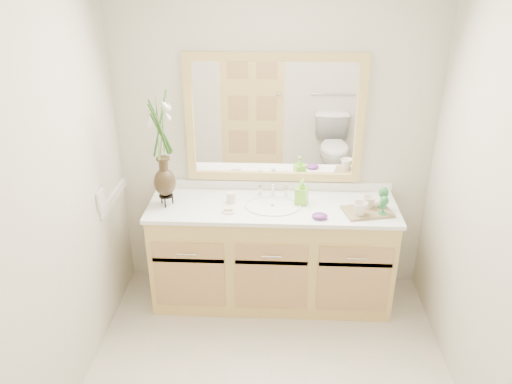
{
  "coord_description": "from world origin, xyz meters",
  "views": [
    {
      "loc": [
        0.03,
        -2.27,
        2.51
      ],
      "look_at": [
        -0.11,
        0.65,
        1.11
      ],
      "focal_mm": 35.0,
      "sensor_mm": 36.0,
      "label": 1
    }
  ],
  "objects_px": {
    "flower_vase": "(161,138)",
    "soap_bottle": "(302,193)",
    "tumbler": "(231,197)",
    "tray": "(367,212)"
  },
  "relations": [
    {
      "from": "flower_vase",
      "to": "soap_bottle",
      "type": "bearing_deg",
      "value": 3.86
    },
    {
      "from": "flower_vase",
      "to": "tumbler",
      "type": "relative_size",
      "value": 9.0
    },
    {
      "from": "flower_vase",
      "to": "tray",
      "type": "height_order",
      "value": "flower_vase"
    },
    {
      "from": "flower_vase",
      "to": "soap_bottle",
      "type": "distance_m",
      "value": 1.09
    },
    {
      "from": "soap_bottle",
      "to": "tumbler",
      "type": "bearing_deg",
      "value": -161.0
    },
    {
      "from": "tumbler",
      "to": "soap_bottle",
      "type": "distance_m",
      "value": 0.53
    },
    {
      "from": "tumbler",
      "to": "tray",
      "type": "distance_m",
      "value": 1.0
    },
    {
      "from": "flower_vase",
      "to": "tray",
      "type": "relative_size",
      "value": 2.3
    },
    {
      "from": "flower_vase",
      "to": "tray",
      "type": "distance_m",
      "value": 1.55
    },
    {
      "from": "flower_vase",
      "to": "tumbler",
      "type": "bearing_deg",
      "value": 7.1
    }
  ]
}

